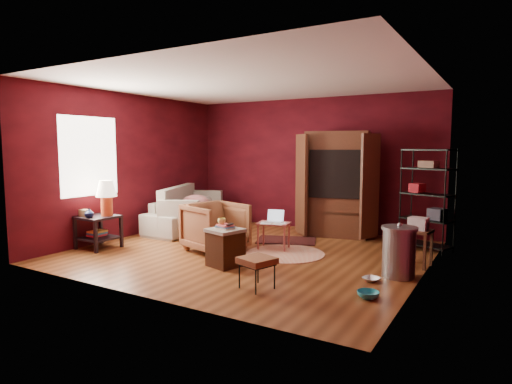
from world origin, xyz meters
TOP-DOWN VIEW (x-y plane):
  - room at (-0.04, -0.01)m, footprint 5.54×5.04m
  - sofa at (-2.05, 1.00)m, footprint 0.68×2.24m
  - armchair at (-0.53, -0.25)m, footprint 1.04×1.08m
  - pet_bowl_steel at (2.21, -0.54)m, footprint 0.23×0.13m
  - pet_bowl_turquoise at (2.35, -1.18)m, footprint 0.26×0.11m
  - vase at (-2.39, -1.32)m, footprint 0.16×0.17m
  - mug at (0.07, -0.91)m, footprint 0.14×0.13m
  - side_table at (-2.36, -1.06)m, footprint 0.61×0.61m
  - sofa_cushions at (-2.06, 0.95)m, footprint 1.49×2.19m
  - hamper at (0.13, -0.92)m, footprint 0.56×0.56m
  - footstool at (1.06, -1.56)m, footprint 0.49×0.49m
  - rug_round at (0.57, 0.19)m, footprint 1.71×1.71m
  - rug_oriental at (0.15, 1.08)m, footprint 1.28×1.07m
  - laptop_desk at (0.24, 0.40)m, footprint 0.61×0.51m
  - tv_armoire at (0.78, 2.00)m, footprint 1.60×1.06m
  - wire_shelving at (2.53, 1.67)m, footprint 0.92×0.66m
  - small_stand at (2.59, 0.52)m, footprint 0.42×0.42m
  - trash_can at (2.47, -0.16)m, footprint 0.54×0.54m

SIDE VIEW (x-z plane):
  - rug_round at x=0.57m, z-range 0.00..0.01m
  - rug_oriental at x=0.15m, z-range 0.01..0.02m
  - pet_bowl_steel at x=2.21m, z-range 0.00..0.22m
  - pet_bowl_turquoise at x=2.35m, z-range 0.00..0.26m
  - hamper at x=0.13m, z-range -0.03..0.61m
  - footstool at x=1.06m, z-range 0.15..0.54m
  - trash_can at x=2.47m, z-range -0.02..0.73m
  - laptop_desk at x=0.24m, z-range 0.08..0.75m
  - sofa_cushions at x=-2.06m, z-range -0.01..0.85m
  - sofa at x=-2.05m, z-range 0.00..0.87m
  - armchair at x=-0.53m, z-range 0.00..0.91m
  - small_stand at x=2.59m, z-range 0.18..0.92m
  - vase at x=-2.39m, z-range 0.57..0.73m
  - mug at x=0.07m, z-range 0.62..0.74m
  - side_table at x=-2.36m, z-range 0.12..1.31m
  - wire_shelving at x=2.53m, z-range 0.08..1.82m
  - tv_armoire at x=0.78m, z-range 0.04..2.11m
  - room at x=-0.04m, z-range -0.02..2.82m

